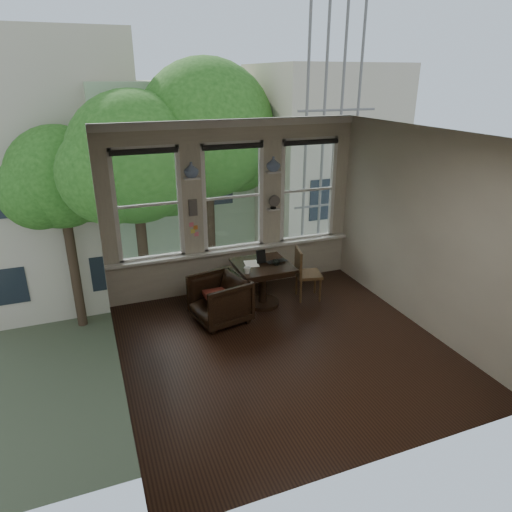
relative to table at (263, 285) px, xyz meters
name	(u,v)px	position (x,y,z in m)	size (l,w,h in m)	color
ground	(284,347)	(-0.21, -1.35, -0.38)	(4.50, 4.50, 0.00)	black
ceiling	(289,135)	(-0.21, -1.35, 2.62)	(4.50, 4.50, 0.00)	silver
wall_back	(233,208)	(-0.21, 0.90, 1.12)	(4.50, 4.50, 0.00)	beige
wall_front	(391,334)	(-0.21, -3.60, 1.12)	(4.50, 4.50, 0.00)	beige
wall_left	(110,276)	(-2.46, -1.35, 1.12)	(4.50, 4.50, 0.00)	beige
wall_right	(423,231)	(2.04, -1.35, 1.12)	(4.50, 4.50, 0.00)	beige
window_left	(148,205)	(-1.66, 0.90, 1.32)	(1.10, 0.12, 1.90)	white
window_center	(232,197)	(-0.21, 0.90, 1.32)	(1.10, 0.12, 1.90)	white
window_right	(307,190)	(1.24, 0.90, 1.32)	(1.10, 0.12, 1.90)	white
shelf_left	(192,178)	(-0.94, 0.80, 1.73)	(0.26, 0.16, 0.03)	white
shelf_right	(273,172)	(0.51, 0.80, 1.73)	(0.26, 0.16, 0.03)	white
intercom	(193,207)	(-0.94, 0.83, 1.23)	(0.14, 0.06, 0.28)	#59544F
sticky_notes	(194,227)	(-0.94, 0.83, 0.88)	(0.16, 0.01, 0.24)	pink
desk_fan	(273,204)	(0.51, 0.78, 1.16)	(0.20, 0.20, 0.24)	#59544F
vase_left	(191,170)	(-0.94, 0.80, 1.86)	(0.24, 0.24, 0.25)	silver
vase_right	(273,164)	(0.51, 0.80, 1.86)	(0.24, 0.24, 0.25)	silver
table	(263,285)	(0.00, 0.00, 0.00)	(0.90, 0.90, 0.75)	black
armchair_left	(220,300)	(-0.84, -0.27, 0.00)	(0.80, 0.82, 0.75)	black
cushion_red	(220,295)	(-0.84, -0.27, 0.08)	(0.45, 0.45, 0.06)	maroon
side_chair_right	(309,274)	(0.84, -0.06, 0.09)	(0.42, 0.42, 0.92)	#452C18
laptop	(278,263)	(0.25, -0.07, 0.39)	(0.35, 0.22, 0.03)	black
mug	(247,270)	(-0.37, -0.26, 0.43)	(0.11, 0.11, 0.10)	white
drinking_glass	(276,263)	(0.19, -0.12, 0.42)	(0.11, 0.11, 0.09)	white
tablet	(261,257)	(0.00, 0.07, 0.48)	(0.16, 0.02, 0.22)	black
papers	(251,264)	(-0.17, 0.08, 0.38)	(0.22, 0.30, 0.00)	silver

